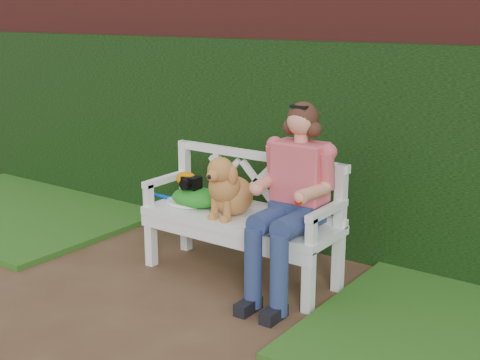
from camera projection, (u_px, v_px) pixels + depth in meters
The scene contains 11 objects.
ground at pixel (130, 305), 4.33m from camera, with size 60.00×60.00×0.00m, color #472F1E.
brick_wall at pixel (282, 110), 5.55m from camera, with size 10.00×0.30×2.20m, color maroon.
ivy_hedge at pixel (268, 142), 5.44m from camera, with size 10.00×0.18×1.70m, color #1E4815.
grass_left at pixel (23, 208), 6.39m from camera, with size 2.60×2.00×0.05m, color #175210.
garden_bench at pixel (240, 247), 4.73m from camera, with size 1.58×0.60×0.48m, color white, non-canonical shape.
seated_woman at pixel (296, 206), 4.34m from camera, with size 0.55×0.73×1.30m, color #F84C4E, non-canonical shape.
dog at pixel (230, 185), 4.62m from camera, with size 0.31×0.42×0.46m, color tan, non-canonical shape.
tennis_racket at pixel (184, 201), 4.98m from camera, with size 0.67×0.28×0.03m, color white, non-canonical shape.
green_bag at pixel (197, 197), 4.90m from camera, with size 0.41×0.32×0.14m, color #267619, non-canonical shape.
camera_item at pixel (192, 182), 4.87m from camera, with size 0.13×0.10×0.09m, color black.
baseball_glove at pixel (186, 179), 4.92m from camera, with size 0.18×0.13×0.11m, color #D77400.
Camera 1 is at (2.92, -2.80, 1.92)m, focal length 48.00 mm.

